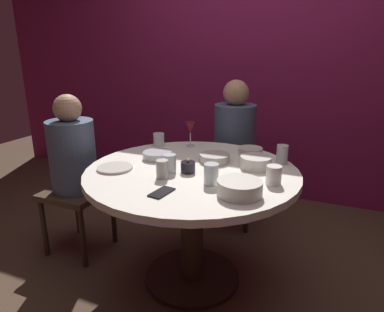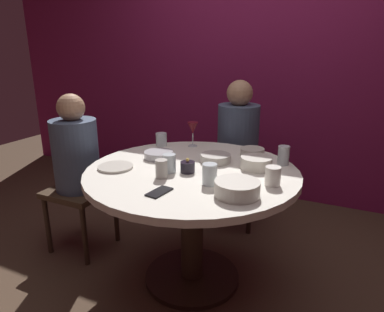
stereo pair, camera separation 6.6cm
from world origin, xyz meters
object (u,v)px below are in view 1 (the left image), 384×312
(bowl_sauce_side, at_px, (256,162))
(bowl_rice_portion, at_px, (250,151))
(cup_beside_wine, at_px, (282,154))
(seated_diner_left, at_px, (73,158))
(bowl_small_white, at_px, (215,158))
(seated_diner_back, at_px, (234,137))
(wine_glass, at_px, (190,129))
(cup_near_candle, at_px, (170,163))
(cup_by_left_diner, at_px, (159,140))
(cup_center_front, at_px, (211,174))
(dining_table, at_px, (192,196))
(cup_far_edge, at_px, (162,169))
(bowl_salad_center, at_px, (240,188))
(candle_holder, at_px, (188,167))
(cell_phone, at_px, (161,192))
(cup_by_right_diner, at_px, (274,175))
(bowl_serving_large, at_px, (157,155))
(dinner_plate, at_px, (115,168))

(bowl_sauce_side, height_order, bowl_rice_portion, bowl_sauce_side)
(cup_beside_wine, bearing_deg, bowl_sauce_side, -132.76)
(seated_diner_left, xyz_separation_m, bowl_small_white, (0.96, 0.18, 0.07))
(seated_diner_left, xyz_separation_m, seated_diner_back, (0.89, 0.87, 0.03))
(wine_glass, bearing_deg, seated_diner_left, -147.08)
(bowl_sauce_side, bearing_deg, cup_near_candle, -148.22)
(bowl_small_white, bearing_deg, cup_by_left_diner, 159.31)
(seated_diner_back, relative_size, cup_near_candle, 11.40)
(cup_by_left_diner, bearing_deg, cup_center_front, -42.16)
(dining_table, relative_size, cup_far_edge, 12.32)
(dining_table, distance_m, bowl_salad_center, 0.48)
(bowl_small_white, relative_size, cup_by_left_diner, 2.04)
(dining_table, height_order, cup_center_front, cup_center_front)
(candle_holder, bearing_deg, cell_phone, -90.68)
(seated_diner_left, relative_size, cup_by_right_diner, 11.54)
(bowl_serving_large, height_order, cup_beside_wine, cup_beside_wine)
(dining_table, height_order, candle_holder, candle_holder)
(dinner_plate, bearing_deg, seated_diner_left, 159.63)
(bowl_sauce_side, bearing_deg, seated_diner_back, 115.50)
(seated_diner_left, relative_size, cell_phone, 8.11)
(candle_holder, xyz_separation_m, cell_phone, (-0.00, -0.32, -0.03))
(seated_diner_back, distance_m, cup_by_right_diner, 1.03)
(wine_glass, distance_m, bowl_sauce_side, 0.61)
(cup_by_left_diner, bearing_deg, cup_far_edge, -59.98)
(candle_holder, bearing_deg, cup_beside_wine, 38.57)
(dining_table, distance_m, cup_center_front, 0.34)
(cup_center_front, bearing_deg, bowl_small_white, 106.58)
(cup_far_edge, bearing_deg, dining_table, 64.42)
(seated_diner_back, height_order, wine_glass, seated_diner_back)
(bowl_small_white, height_order, cup_beside_wine, cup_beside_wine)
(seated_diner_left, height_order, cup_far_edge, seated_diner_left)
(seated_diner_back, xyz_separation_m, cup_by_right_diner, (0.48, -0.91, 0.06))
(wine_glass, distance_m, dinner_plate, 0.66)
(dining_table, bearing_deg, bowl_rice_portion, 59.44)
(bowl_salad_center, bearing_deg, dinner_plate, 174.48)
(cup_by_right_diner, relative_size, cup_beside_wine, 0.85)
(candle_holder, bearing_deg, seated_diner_back, 90.12)
(wine_glass, xyz_separation_m, bowl_rice_portion, (0.44, -0.03, -0.10))
(seated_diner_left, distance_m, cup_center_front, 1.09)
(cup_by_left_diner, distance_m, cup_by_right_diner, 0.98)
(cup_beside_wine, bearing_deg, bowl_salad_center, -101.12)
(cup_center_front, bearing_deg, cell_phone, -132.28)
(seated_diner_left, relative_size, cup_beside_wine, 9.84)
(seated_diner_left, distance_m, cup_beside_wine, 1.39)
(bowl_sauce_side, height_order, cup_near_candle, cup_near_candle)
(candle_holder, height_order, bowl_rice_portion, candle_holder)
(wine_glass, relative_size, cell_phone, 1.26)
(seated_diner_left, distance_m, bowl_sauce_side, 1.23)
(seated_diner_left, xyz_separation_m, bowl_salad_center, (1.24, -0.25, 0.08))
(bowl_sauce_side, bearing_deg, cup_by_left_diner, 165.35)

